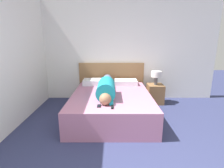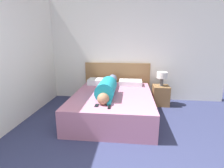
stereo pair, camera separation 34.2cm
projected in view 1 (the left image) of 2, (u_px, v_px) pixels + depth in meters
wall_back at (120, 51)px, 4.61m from camera, size 5.12×0.06×2.60m
wall_left at (7, 57)px, 2.96m from camera, size 0.06×4.56×2.60m
bed at (112, 105)px, 3.70m from camera, size 1.61×2.04×0.49m
headboard at (112, 81)px, 4.74m from camera, size 1.73×0.04×0.99m
nightstand at (156, 94)px, 4.46m from camera, size 0.39×0.40×0.49m
table_lamp at (157, 75)px, 4.34m from camera, size 0.25×0.25×0.34m
person_lying at (107, 87)px, 3.58m from camera, size 0.35×1.71×0.35m
pillow_near_headboard at (96, 82)px, 4.38m from camera, size 0.58×0.36×0.13m
pillow_second at (127, 82)px, 4.38m from camera, size 0.55×0.36×0.12m
tv_remote at (113, 107)px, 2.89m from camera, size 0.04×0.15×0.02m
cell_phone at (100, 106)px, 2.95m from camera, size 0.06×0.13×0.01m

